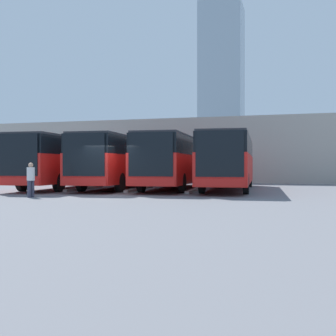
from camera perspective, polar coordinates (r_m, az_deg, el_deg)
ground_plane at (r=21.17m, az=-8.31°, el=-3.70°), size 600.00×600.00×0.00m
bus_0 at (r=25.99m, az=8.28°, el=1.07°), size 3.40×12.37×3.27m
curb_divider_0 at (r=24.55m, az=3.69°, el=-2.97°), size 0.61×5.53×0.15m
bus_1 at (r=26.75m, az=0.97°, el=1.05°), size 3.40×12.37×3.27m
curb_divider_1 at (r=25.59m, az=-3.84°, el=-2.83°), size 0.61×5.53×0.15m
bus_2 at (r=27.45m, az=-6.23°, el=1.03°), size 3.40×12.37×3.27m
curb_divider_2 at (r=26.57m, az=-11.17°, el=-2.72°), size 0.61×5.53×0.15m
bus_3 at (r=28.39m, az=-13.16°, el=1.00°), size 3.40×12.37×3.27m
pedestrian at (r=20.63m, az=-18.09°, el=-1.39°), size 0.42×0.42×1.62m
station_building at (r=43.37m, az=4.59°, el=2.14°), size 40.47×16.37×5.69m
office_tower at (r=196.88m, az=7.29°, el=10.93°), size 18.85×18.85×76.78m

